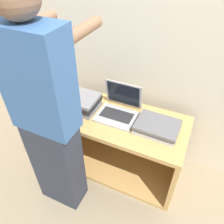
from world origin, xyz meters
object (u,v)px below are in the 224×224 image
at_px(laptop_open, 119,109).
at_px(laptop_stack_left, 79,101).
at_px(person, 48,120).
at_px(laptop_stack_right, 157,127).

bearing_deg(laptop_open, laptop_stack_left, -171.41).
bearing_deg(person, laptop_stack_left, 98.58).
distance_m(laptop_open, laptop_stack_left, 0.35).
height_order(laptop_open, laptop_stack_left, laptop_open).
distance_m(laptop_stack_left, person, 0.50).
distance_m(laptop_open, person, 0.61).
distance_m(laptop_stack_right, person, 0.79).
relative_size(laptop_stack_right, person, 0.19).
height_order(laptop_stack_left, person, person).
bearing_deg(laptop_open, laptop_stack_right, -8.35).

